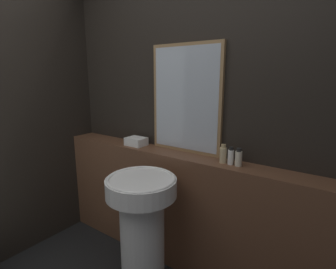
{
  "coord_description": "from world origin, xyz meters",
  "views": [
    {
      "loc": [
        1.14,
        -0.27,
        1.57
      ],
      "look_at": [
        0.02,
        1.28,
        1.14
      ],
      "focal_mm": 28.0,
      "sensor_mm": 36.0,
      "label": 1
    }
  ],
  "objects_px": {
    "towel_stack": "(136,141)",
    "lotion_bottle": "(239,158)",
    "shampoo_bottle": "(223,154)",
    "mirror": "(186,99)",
    "pedestal_sink": "(142,227)",
    "conditioner_bottle": "(231,156)"
  },
  "relations": [
    {
      "from": "mirror",
      "to": "towel_stack",
      "type": "distance_m",
      "value": 0.61
    },
    {
      "from": "pedestal_sink",
      "to": "conditioner_bottle",
      "type": "bearing_deg",
      "value": 43.07
    },
    {
      "from": "mirror",
      "to": "shampoo_bottle",
      "type": "bearing_deg",
      "value": -14.06
    },
    {
      "from": "towel_stack",
      "to": "shampoo_bottle",
      "type": "distance_m",
      "value": 0.83
    },
    {
      "from": "pedestal_sink",
      "to": "mirror",
      "type": "height_order",
      "value": "mirror"
    },
    {
      "from": "mirror",
      "to": "shampoo_bottle",
      "type": "relative_size",
      "value": 6.29
    },
    {
      "from": "conditioner_bottle",
      "to": "lotion_bottle",
      "type": "bearing_deg",
      "value": -0.0
    },
    {
      "from": "towel_stack",
      "to": "conditioner_bottle",
      "type": "bearing_deg",
      "value": 0.0
    },
    {
      "from": "pedestal_sink",
      "to": "towel_stack",
      "type": "distance_m",
      "value": 0.77
    },
    {
      "from": "pedestal_sink",
      "to": "mirror",
      "type": "distance_m",
      "value": 1.01
    },
    {
      "from": "pedestal_sink",
      "to": "shampoo_bottle",
      "type": "distance_m",
      "value": 0.77
    },
    {
      "from": "conditioner_bottle",
      "to": "lotion_bottle",
      "type": "distance_m",
      "value": 0.06
    },
    {
      "from": "shampoo_bottle",
      "to": "lotion_bottle",
      "type": "relative_size",
      "value": 1.08
    },
    {
      "from": "mirror",
      "to": "lotion_bottle",
      "type": "xyz_separation_m",
      "value": [
        0.49,
        -0.09,
        -0.37
      ]
    },
    {
      "from": "shampoo_bottle",
      "to": "conditioner_bottle",
      "type": "relative_size",
      "value": 1.08
    },
    {
      "from": "shampoo_bottle",
      "to": "conditioner_bottle",
      "type": "distance_m",
      "value": 0.06
    },
    {
      "from": "pedestal_sink",
      "to": "mirror",
      "type": "relative_size",
      "value": 1.06
    },
    {
      "from": "lotion_bottle",
      "to": "pedestal_sink",
      "type": "bearing_deg",
      "value": -140.24
    },
    {
      "from": "mirror",
      "to": "towel_stack",
      "type": "xyz_separation_m",
      "value": [
        -0.46,
        -0.09,
        -0.39
      ]
    },
    {
      "from": "shampoo_bottle",
      "to": "conditioner_bottle",
      "type": "height_order",
      "value": "shampoo_bottle"
    },
    {
      "from": "towel_stack",
      "to": "lotion_bottle",
      "type": "distance_m",
      "value": 0.95
    },
    {
      "from": "shampoo_bottle",
      "to": "lotion_bottle",
      "type": "height_order",
      "value": "shampoo_bottle"
    }
  ]
}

